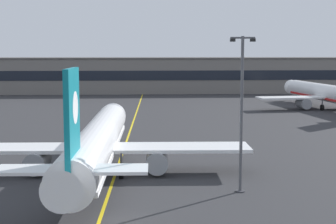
% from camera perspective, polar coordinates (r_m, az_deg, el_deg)
% --- Properties ---
extents(ground_plane, '(400.00, 400.00, 0.00)m').
position_cam_1_polar(ground_plane, '(40.19, -6.03, -11.96)').
color(ground_plane, '#2D2D30').
extents(taxiway_centreline, '(6.92, 179.89, 0.01)m').
position_cam_1_polar(taxiway_centreline, '(69.24, -4.82, -3.88)').
color(taxiway_centreline, yellow).
rests_on(taxiway_centreline, ground).
extents(airliner_foreground, '(32.13, 41.48, 11.65)m').
position_cam_1_polar(airliner_foreground, '(54.12, -7.83, -3.36)').
color(airliner_foreground, white).
rests_on(airliner_foreground, ground).
extents(airliner_background, '(31.88, 40.88, 11.48)m').
position_cam_1_polar(airliner_background, '(117.01, 17.43, 1.91)').
color(airliner_background, white).
rests_on(airliner_background, ground).
extents(apron_lamp_post, '(2.24, 0.90, 14.15)m').
position_cam_1_polar(apron_lamp_post, '(46.91, 8.12, 0.02)').
color(apron_lamp_post, '#515156').
rests_on(apron_lamp_post, ground).
extents(safety_cone_by_nose_gear, '(0.44, 0.44, 0.55)m').
position_cam_1_polar(safety_cone_by_nose_gear, '(70.23, -5.26, -3.52)').
color(safety_cone_by_nose_gear, orange).
rests_on(safety_cone_by_nose_gear, ground).
extents(terminal_building, '(157.63, 12.40, 10.50)m').
position_cam_1_polar(terminal_building, '(154.37, -1.75, 4.10)').
color(terminal_building, slate).
rests_on(terminal_building, ground).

